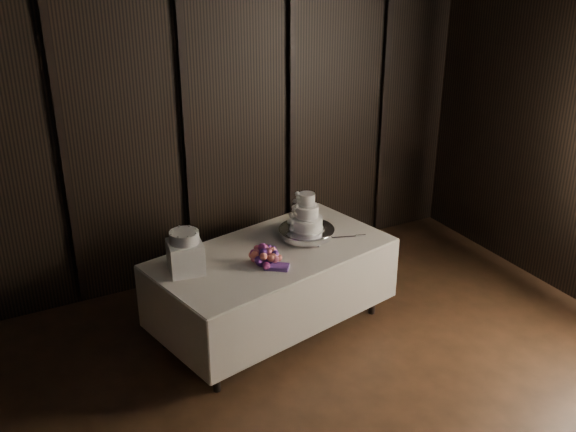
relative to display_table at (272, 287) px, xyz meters
The scene contains 8 objects.
room 2.51m from the display_table, 96.45° to the right, with size 6.08×7.08×3.08m.
display_table is the anchor object (origin of this frame).
cake_stand 0.55m from the display_table, 12.62° to the left, with size 0.48×0.48×0.09m, color silver.
wedding_cake 0.67m from the display_table, 11.31° to the left, with size 0.31×0.27×0.33m.
bouquet 0.46m from the display_table, 132.88° to the right, with size 0.30×0.40×0.19m, color #BF4E62, non-canonical shape.
box_pedestal 0.88m from the display_table, behind, with size 0.26×0.26×0.25m, color white.
small_cake 0.98m from the display_table, behind, with size 0.23×0.23×0.09m, color white.
cake_knife 0.72m from the display_table, ahead, with size 0.37×0.02×0.01m, color silver.
Camera 1 is at (-1.96, -2.21, 3.29)m, focal length 42.00 mm.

